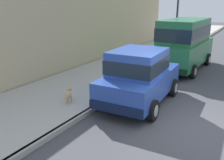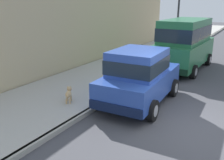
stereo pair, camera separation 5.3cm
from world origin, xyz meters
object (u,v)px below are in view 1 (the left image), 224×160
car_green_van (184,42)px  street_lamp (178,9)px  dog_tan (69,93)px  car_blue_hatchback (139,76)px

car_green_van → street_lamp: size_ratio=1.12×
dog_tan → street_lamp: (0.59, 9.94, 2.48)m
dog_tan → street_lamp: bearing=86.6°
car_green_van → dog_tan: car_green_van is taller
dog_tan → street_lamp: 10.26m
street_lamp → dog_tan: bearing=-93.4°
car_blue_hatchback → car_green_van: bearing=89.8°
car_blue_hatchback → car_green_van: 5.45m
car_blue_hatchback → dog_tan: 2.44m
car_blue_hatchback → dog_tan: bearing=-144.5°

